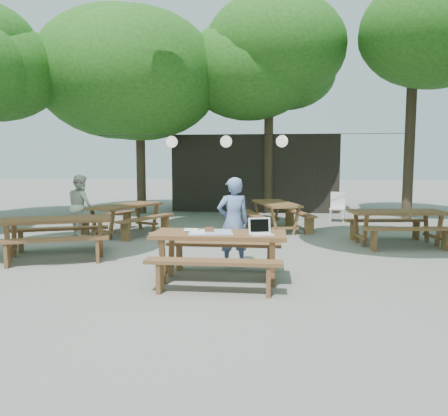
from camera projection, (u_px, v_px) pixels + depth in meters
name	position (u px, v px, depth m)	size (l,w,h in m)	color
ground	(200.00, 277.00, 6.88)	(80.00, 80.00, 0.00)	slate
pavilion	(256.00, 173.00, 17.06)	(6.00, 3.00, 2.80)	black
main_picnic_table	(219.00, 256.00, 6.60)	(2.00, 1.58, 0.75)	#532E1D
picnic_table_nw	(57.00, 237.00, 8.30)	(2.34, 2.16, 0.75)	#532E1D
picnic_table_ne	(397.00, 227.00, 9.57)	(2.10, 1.83, 0.75)	#532E1D
picnic_table_far_w	(126.00, 219.00, 10.94)	(2.20, 2.37, 0.75)	#532E1D
picnic_table_far_e	(276.00, 216.00, 11.57)	(2.06, 2.27, 0.75)	#532E1D
woman	(233.00, 222.00, 7.53)	(0.57, 0.37, 1.55)	#6881BD
second_person	(81.00, 206.00, 10.58)	(0.73, 0.57, 1.51)	silver
plastic_chair	(337.00, 213.00, 13.24)	(0.52, 0.52, 0.90)	white
laptop	(260.00, 230.00, 6.39)	(0.39, 0.34, 0.24)	white
tabletop_clutter	(209.00, 232.00, 6.59)	(0.82, 0.65, 0.08)	#3369AF
paper_lanterns	(227.00, 141.00, 12.58)	(9.00, 0.34, 0.38)	black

